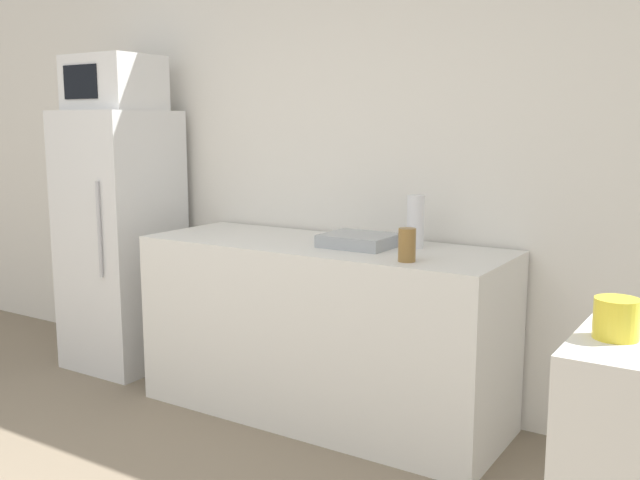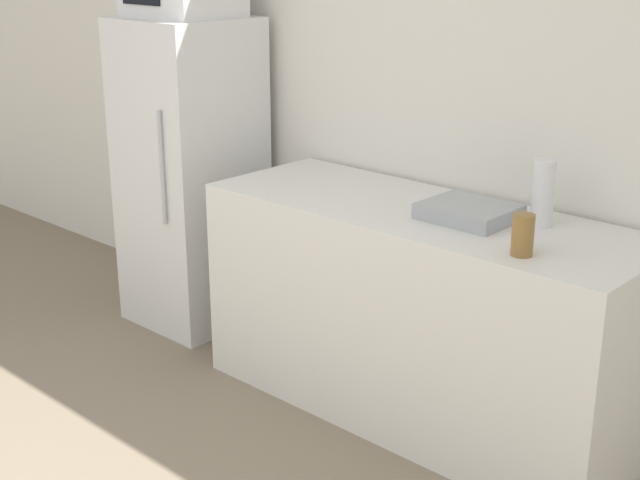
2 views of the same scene
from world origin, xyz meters
TOP-DOWN VIEW (x-y plane):
  - wall_back at (0.00, 2.64)m, footprint 8.00×0.06m
  - refrigerator at (-1.10, 2.27)m, footprint 0.58×0.59m
  - counter at (0.34, 2.26)m, footprint 1.85×0.66m
  - sink_basin at (0.54, 2.27)m, footprint 0.33×0.28m
  - bottle_tall at (0.78, 2.39)m, footprint 0.08×0.08m
  - bottle_short at (0.89, 2.06)m, footprint 0.08×0.08m

SIDE VIEW (x-z plane):
  - counter at x=0.34m, z-range 0.00..0.88m
  - refrigerator at x=-1.10m, z-range 0.00..1.54m
  - sink_basin at x=0.54m, z-range 0.88..0.94m
  - bottle_short at x=0.89m, z-range 0.88..1.03m
  - bottle_tall at x=0.78m, z-range 0.88..1.13m
  - wall_back at x=0.00m, z-range 0.00..2.60m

